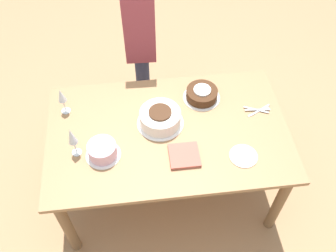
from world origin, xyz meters
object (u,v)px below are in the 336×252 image
Objects in this scene: wine_glass_far at (61,96)px; cake_front_chocolate at (202,94)px; cake_center_white at (160,118)px; cake_back_decorated at (102,151)px; wine_glass_near at (72,137)px; person_cutting at (139,26)px.

cake_front_chocolate is at bearing -179.21° from wine_glass_far.
cake_center_white reaches higher than cake_front_chocolate.
cake_front_chocolate is 0.79m from cake_back_decorated.
cake_front_chocolate is 1.10× the size of wine_glass_near.
cake_back_decorated is (0.68, 0.40, 0.01)m from cake_front_chocolate.
cake_front_chocolate is at bearing 35.70° from person_cutting.
cake_center_white is 0.57m from wine_glass_near.
cake_front_chocolate is 1.25× the size of wine_glass_far.
wine_glass_far is 0.80m from person_cutting.
cake_center_white is 1.50× the size of wine_glass_far.
cake_back_decorated is (0.37, 0.21, -0.00)m from cake_center_white.
cake_center_white is at bearing -150.65° from cake_back_decorated.
person_cutting is at bearing -107.21° from cake_back_decorated.
cake_center_white is 1.32× the size of wine_glass_near.
person_cutting is (-0.55, -0.58, 0.07)m from wine_glass_far.
wine_glass_near is (0.16, -0.04, 0.11)m from cake_back_decorated.
wine_glass_near reaches higher than cake_back_decorated.
person_cutting is at bearing -84.51° from cake_center_white.
wine_glass_far is (0.25, -0.39, 0.10)m from cake_back_decorated.
person_cutting is at bearing -116.39° from wine_glass_near.
cake_front_chocolate is at bearing -148.11° from cake_center_white.
cake_front_chocolate is 1.19× the size of cake_back_decorated.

